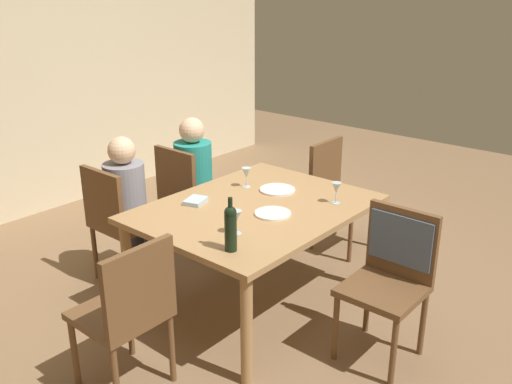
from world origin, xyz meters
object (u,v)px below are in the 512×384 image
wine_glass_centre (336,189)px  person_woman_host (129,198)px  chair_far_left (118,217)px  dinner_plate_guest_left (277,190)px  dining_table (256,216)px  person_man_bearded (196,174)px  wine_glass_near_right (236,217)px  dinner_plate_host (273,213)px  chair_far_right (187,192)px  chair_right_end (336,187)px  chair_near (394,262)px  chair_left_end (129,308)px  wine_bottle_tall_green (231,227)px  wine_glass_near_left (246,173)px

wine_glass_centre → person_woman_host: bearing=117.6°
chair_far_left → dinner_plate_guest_left: bearing=40.2°
dining_table → person_man_bearded: bearing=69.1°
chair_far_left → wine_glass_near_right: chair_far_left is taller
dinner_plate_host → dinner_plate_guest_left: (0.37, 0.25, 0.00)m
dining_table → person_woman_host: person_woman_host is taller
dinner_plate_guest_left → wine_glass_near_right: bearing=-159.8°
chair_far_right → dinner_plate_guest_left: 0.93m
dining_table → chair_right_end: size_ratio=1.68×
chair_far_left → wine_glass_centre: (0.83, -1.36, 0.31)m
chair_near → dinner_plate_guest_left: 1.08m
chair_far_right → dinner_plate_guest_left: (0.07, -0.90, 0.21)m
chair_near → chair_far_right: bearing=-4.0°
person_man_bearded → wine_glass_near_right: (-0.79, -1.18, 0.19)m
chair_left_end → wine_glass_centre: bearing=-10.9°
wine_glass_centre → dinner_plate_guest_left: size_ratio=0.58×
dining_table → dinner_plate_host: dinner_plate_host is taller
chair_far_right → chair_right_end: 1.26m
wine_bottle_tall_green → dining_table: bearing=28.4°
person_man_bearded → chair_left_end: bearing=-55.1°
chair_near → dinner_plate_host: chair_near is taller
wine_glass_centre → wine_glass_near_right: same height
dining_table → person_woman_host: (-0.32, 0.98, -0.01)m
chair_left_end → wine_bottle_tall_green: wine_bottle_tall_green is taller
person_woman_host → wine_glass_centre: 1.55m
chair_far_left → wine_bottle_tall_green: (-0.17, -1.30, 0.35)m
chair_right_end → person_man_bearded: person_man_bearded is taller
chair_far_left → person_man_bearded: person_man_bearded is taller
wine_bottle_tall_green → wine_glass_near_right: (0.18, 0.13, -0.04)m
chair_right_end → dinner_plate_host: chair_right_end is taller
dinner_plate_guest_left → person_woman_host: bearing=125.7°
person_man_bearded → wine_glass_centre: 1.37m
dining_table → wine_bottle_tall_green: size_ratio=4.86×
dining_table → chair_far_right: chair_far_right is taller
dining_table → person_woman_host: bearing=108.2°
dinner_plate_host → wine_glass_centre: bearing=-25.1°
dinner_plate_guest_left → wine_glass_near_left: bearing=111.7°
dining_table → chair_far_left: size_ratio=1.68×
chair_far_right → chair_right_end: (0.89, -0.89, 0.00)m
wine_bottle_tall_green → wine_glass_centre: size_ratio=2.13×
chair_near → wine_glass_near_right: chair_near is taller
wine_glass_near_left → chair_right_end: bearing=-12.9°
chair_right_end → chair_left_end: bearing=4.3°
wine_glass_near_left → wine_glass_near_right: bearing=-142.9°
dining_table → chair_left_end: 1.16m
chair_right_end → dining_table: bearing=4.3°
chair_right_end → dinner_plate_guest_left: chair_right_end is taller
dinner_plate_host → chair_far_right: bearing=75.3°
dining_table → chair_far_left: chair_far_left is taller
wine_bottle_tall_green → person_woman_host: bearing=77.8°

